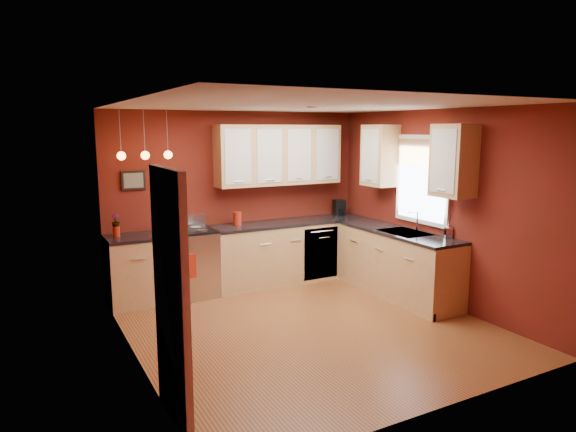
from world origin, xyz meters
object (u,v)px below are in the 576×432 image
red_canister (237,218)px  coffee_maker (339,208)px  gas_range (188,263)px  sink (405,234)px  soap_pump (448,230)px

red_canister → coffee_maker: 1.82m
red_canister → gas_range: bearing=-173.9°
sink → coffee_maker: size_ratio=2.75×
coffee_maker → soap_pump: 2.17m
red_canister → soap_pump: (2.07, -2.14, 0.00)m
gas_range → soap_pump: size_ratio=5.44×
sink → coffee_maker: sink is taller
gas_range → red_canister: size_ratio=5.66×
red_canister → soap_pump: 2.97m
sink → red_canister: size_ratio=3.57×
red_canister → soap_pump: size_ratio=0.96×
sink → coffee_maker: bearing=90.1°
gas_range → red_canister: (0.80, 0.09, 0.56)m
gas_range → sink: sink is taller
gas_range → sink: size_ratio=1.59×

